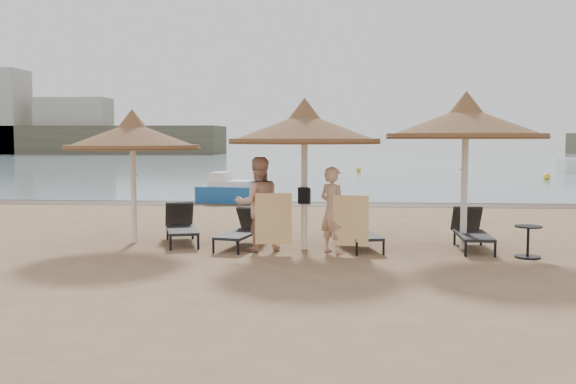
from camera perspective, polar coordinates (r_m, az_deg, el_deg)
name	(u,v)px	position (r m, az deg, el deg)	size (l,w,h in m)	color
ground	(267,252)	(13.11, -1.86, -5.34)	(160.00, 160.00, 0.00)	#99734F
sea	(326,154)	(92.87, 3.38, 3.41)	(200.00, 140.00, 0.03)	slate
wet_sand_strip	(296,204)	(22.39, 0.69, -1.09)	(200.00, 1.60, 0.01)	#49362A
far_shore	(151,134)	(94.44, -12.10, 5.09)	(150.00, 54.80, 12.00)	brown
palapa_left	(132,137)	(14.47, -13.66, 4.82)	(2.97, 2.97, 2.95)	white
palapa_center	(304,129)	(13.21, 1.47, 5.62)	(3.16, 3.16, 3.14)	white
palapa_right	(466,123)	(13.75, 15.53, 5.89)	(3.31, 3.31, 3.28)	white
lounger_far_left	(181,225)	(14.45, -9.48, -2.93)	(1.16, 1.99, 0.85)	black
lounger_near_left	(242,230)	(13.74, -4.08, -3.37)	(0.94, 1.86, 0.79)	black
lounger_near_right	(357,230)	(13.68, 6.19, -3.39)	(1.00, 1.90, 0.81)	black
lounger_far_right	(471,231)	(14.01, 15.98, -3.32)	(0.67, 1.88, 0.83)	black
side_table	(528,243)	(13.26, 20.55, -4.25)	(0.52, 0.52, 0.62)	black
person_left	(258,196)	(13.10, -2.69, -0.40)	(1.03, 0.67, 2.24)	tan
person_right	(333,203)	(12.85, 4.00, -1.00)	(0.93, 0.60, 2.02)	tan
towel_left	(273,219)	(12.76, -1.31, -2.40)	(0.73, 0.03, 1.03)	orange
towel_right	(350,221)	(12.65, 5.58, -2.56)	(0.71, 0.15, 1.00)	orange
bag_patterned	(305,197)	(13.45, 1.50, -0.43)	(0.26, 0.10, 0.33)	white
bag_dark	(304,196)	(13.10, 1.43, -0.32)	(0.25, 0.14, 0.34)	black
pedal_boat	(231,191)	(23.27, -5.07, 0.10)	(2.55, 1.81, 1.08)	#17539A
buoy_left	(228,174)	(38.14, -5.38, 1.63)	(0.40, 0.40, 0.40)	yellow
buoy_mid	(359,170)	(43.19, 6.29, 1.97)	(0.35, 0.35, 0.35)	yellow
buoy_right	(547,177)	(37.83, 22.03, 1.27)	(0.38, 0.38, 0.38)	yellow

